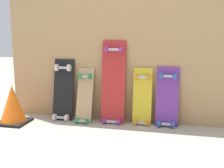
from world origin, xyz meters
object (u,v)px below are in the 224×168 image
Objects in this scene: skateboard_red at (114,86)px; traffic_cone at (13,105)px; skateboard_natural at (84,99)px; skateboard_yellow at (142,100)px; skateboard_black at (63,93)px; skateboard_purple at (167,100)px.

skateboard_red reaches higher than traffic_cone.
skateboard_red reaches higher than skateboard_natural.
traffic_cone is at bearing -161.04° from skateboard_natural.
skateboard_yellow reaches higher than traffic_cone.
skateboard_red reaches higher than skateboard_yellow.
skateboard_red is 1.03m from traffic_cone.
skateboard_yellow is 1.62× the size of traffic_cone.
skateboard_yellow is (0.29, 0.02, -0.13)m from skateboard_red.
skateboard_black reaches higher than skateboard_purple.
skateboard_red is at bearing 6.60° from skateboard_natural.
skateboard_black is at bearing 174.87° from skateboard_natural.
skateboard_yellow is at bearing 4.97° from skateboard_natural.
skateboard_yellow is at bearing 12.66° from traffic_cone.
skateboard_purple is (0.53, 0.01, -0.12)m from skateboard_red.
skateboard_red reaches higher than skateboard_black.
skateboard_natural is 0.72m from traffic_cone.
skateboard_purple is at bearing 0.95° from skateboard_red.
skateboard_red is at bearing 15.32° from traffic_cone.
skateboard_black is 1.07m from skateboard_purple.
skateboard_red is 0.32m from skateboard_yellow.
skateboard_black is 0.25m from skateboard_natural.
skateboard_purple is at bearing 10.38° from traffic_cone.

